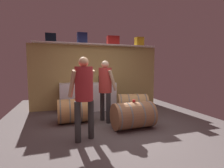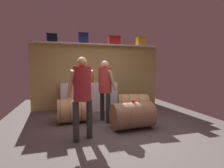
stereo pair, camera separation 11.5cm
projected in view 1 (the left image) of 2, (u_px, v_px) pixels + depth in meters
The scene contains 18 objects.
ground_plane at pixel (113, 122), 4.28m from camera, with size 5.64×7.90×0.02m, color #5A5150.
back_wall_panel at pixel (98, 77), 5.85m from camera, with size 4.44×0.10×2.15m, color tan.
high_shelf_board at pixel (98, 45), 5.61m from camera, with size 4.08×0.40×0.03m, color silver.
toolcase_black at pixel (51, 38), 5.15m from camera, with size 0.31×0.22×0.26m, color black.
toolcase_navy at pixel (82, 38), 5.43m from camera, with size 0.31×0.21×0.34m, color navy.
toolcase_red at pixel (113, 41), 5.75m from camera, with size 0.40×0.25×0.29m, color red.
toolcase_yellow at pixel (139, 42), 6.04m from camera, with size 0.28×0.24×0.31m, color yellow.
work_cabinet at pixel (88, 97), 5.46m from camera, with size 1.78×0.57×0.90m, color silver.
wine_bottle_green at pixel (99, 79), 5.63m from camera, with size 0.07×0.07×0.29m.
wine_bottle_amber at pixel (92, 79), 5.41m from camera, with size 0.07×0.07×0.30m.
wine_glass at pixel (108, 79), 5.77m from camera, with size 0.08×0.08×0.15m.
red_funnel at pixel (79, 82), 5.15m from camera, with size 0.11×0.11×0.09m, color red.
wine_barrel_near at pixel (133, 115), 3.82m from camera, with size 0.96×0.64×0.61m.
wine_barrel_far at pixel (75, 111), 4.23m from camera, with size 0.85×0.62×0.62m.
wine_barrel_flank at pixel (132, 105), 4.82m from camera, with size 0.96×0.81×0.65m.
tasting_cup at pixel (134, 101), 3.79m from camera, with size 0.07×0.07×0.05m, color red.
winemaker_pouring at pixel (105, 85), 4.23m from camera, with size 0.45×0.51×1.56m.
visitor_tasting at pixel (84, 90), 3.12m from camera, with size 0.53×0.47×1.58m.
Camera 1 is at (-1.27, -3.38, 1.37)m, focal length 26.79 mm.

